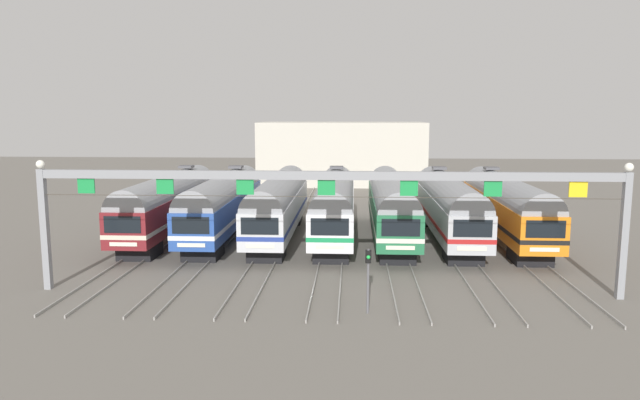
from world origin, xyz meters
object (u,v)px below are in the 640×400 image
(commuter_train_silver, at_px, (279,203))
(commuter_train_stainless, at_px, (448,205))
(commuter_train_maroon, at_px, (169,202))
(catenary_gantry, at_px, (326,191))
(commuter_train_blue, at_px, (223,203))
(commuter_train_orange, at_px, (506,205))
(commuter_train_green, at_px, (391,204))
(yard_signal_mast, at_px, (368,269))
(commuter_train_white, at_px, (335,204))

(commuter_train_silver, distance_m, commuter_train_stainless, 12.62)
(commuter_train_maroon, height_order, catenary_gantry, catenary_gantry)
(commuter_train_blue, xyz_separation_m, commuter_train_orange, (21.03, 0.00, 0.00))
(commuter_train_green, bearing_deg, yard_signal_mast, -97.29)
(commuter_train_green, distance_m, commuter_train_orange, 8.41)
(commuter_train_silver, bearing_deg, commuter_train_maroon, 179.97)
(commuter_train_blue, relative_size, commuter_train_stainless, 1.00)
(commuter_train_green, height_order, catenary_gantry, catenary_gantry)
(commuter_train_silver, bearing_deg, catenary_gantry, -72.69)
(commuter_train_orange, xyz_separation_m, catenary_gantry, (-12.62, -13.50, 2.76))
(commuter_train_stainless, distance_m, catenary_gantry, 16.14)
(commuter_train_green, bearing_deg, catenary_gantry, -107.31)
(commuter_train_blue, distance_m, yard_signal_mast, 19.53)
(commuter_train_white, xyz_separation_m, yard_signal_mast, (2.10, -16.45, -0.52))
(commuter_train_blue, bearing_deg, commuter_train_silver, -0.06)
(commuter_train_orange, relative_size, catenary_gantry, 0.59)
(commuter_train_blue, height_order, commuter_train_white, same)
(commuter_train_silver, relative_size, commuter_train_stainless, 1.00)
(commuter_train_blue, bearing_deg, catenary_gantry, -58.07)
(catenary_gantry, bearing_deg, commuter_train_white, 90.00)
(commuter_train_blue, distance_m, catenary_gantry, 16.14)
(commuter_train_silver, distance_m, commuter_train_white, 4.21)
(commuter_train_maroon, bearing_deg, commuter_train_silver, -0.03)
(commuter_train_stainless, height_order, catenary_gantry, catenary_gantry)
(commuter_train_maroon, height_order, commuter_train_orange, same)
(commuter_train_stainless, bearing_deg, catenary_gantry, -121.93)
(yard_signal_mast, bearing_deg, catenary_gantry, 125.46)
(commuter_train_blue, xyz_separation_m, commuter_train_silver, (4.21, -0.00, -0.00))
(commuter_train_silver, distance_m, yard_signal_mast, 17.63)
(commuter_train_silver, xyz_separation_m, commuter_train_green, (8.41, 0.00, 0.00))
(commuter_train_silver, relative_size, commuter_train_orange, 1.00)
(commuter_train_orange, distance_m, yard_signal_mast, 19.53)
(commuter_train_maroon, xyz_separation_m, commuter_train_green, (16.83, -0.00, -0.00))
(commuter_train_maroon, xyz_separation_m, commuter_train_stainless, (21.03, 0.00, 0.00))
(catenary_gantry, xyz_separation_m, yard_signal_mast, (2.10, -2.95, -3.28))
(commuter_train_stainless, bearing_deg, commuter_train_silver, -179.98)
(commuter_train_white, height_order, commuter_train_stainless, same)
(commuter_train_blue, bearing_deg, commuter_train_stainless, 0.00)
(commuter_train_orange, distance_m, catenary_gantry, 18.68)
(commuter_train_blue, distance_m, commuter_train_stainless, 16.83)
(commuter_train_silver, height_order, catenary_gantry, catenary_gantry)
(commuter_train_silver, bearing_deg, commuter_train_orange, 0.01)
(commuter_train_white, relative_size, catenary_gantry, 0.59)
(commuter_train_maroon, height_order, commuter_train_blue, same)
(commuter_train_green, height_order, commuter_train_stainless, commuter_train_stainless)
(commuter_train_orange, bearing_deg, commuter_train_maroon, 180.00)
(commuter_train_white, height_order, commuter_train_green, commuter_train_white)
(commuter_train_maroon, bearing_deg, commuter_train_green, -0.01)
(yard_signal_mast, bearing_deg, commuter_train_white, 97.29)
(commuter_train_white, relative_size, commuter_train_green, 1.00)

